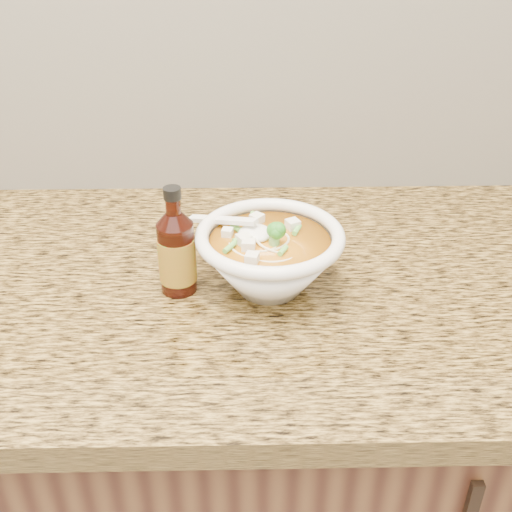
{
  "coord_description": "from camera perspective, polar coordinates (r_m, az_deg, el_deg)",
  "views": [
    {
      "loc": [
        0.23,
        0.85,
        1.45
      ],
      "look_at": [
        0.24,
        1.64,
        0.96
      ],
      "focal_mm": 45.0,
      "sensor_mm": 36.0,
      "label": 1
    }
  ],
  "objects": [
    {
      "name": "soup_bowl",
      "position": [
        0.93,
        1.21,
        -0.23
      ],
      "size": [
        0.23,
        0.22,
        0.12
      ],
      "rotation": [
        0.0,
        0.0,
        -0.35
      ],
      "color": "white",
      "rests_on": "counter_slab"
    },
    {
      "name": "counter_slab",
      "position": [
        1.03,
        -13.65,
        -2.63
      ],
      "size": [
        4.0,
        0.68,
        0.04
      ],
      "primitive_type": "cube",
      "color": "olive",
      "rests_on": "cabinet"
    },
    {
      "name": "hot_sauce_bottle",
      "position": [
        0.93,
        -7.06,
        0.27
      ],
      "size": [
        0.06,
        0.06,
        0.17
      ],
      "rotation": [
        0.0,
        0.0,
        0.09
      ],
      "color": "#360E07",
      "rests_on": "counter_slab"
    },
    {
      "name": "cabinet",
      "position": [
        1.33,
        -11.1,
        -18.82
      ],
      "size": [
        4.0,
        0.65,
        0.86
      ],
      "primitive_type": "cube",
      "color": "black",
      "rests_on": "ground"
    }
  ]
}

